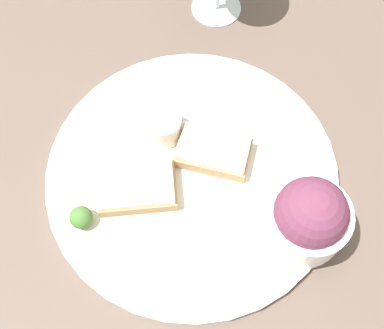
# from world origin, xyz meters

# --- Properties ---
(ground_plane) EXTENTS (4.00, 4.00, 0.00)m
(ground_plane) POSITION_xyz_m (0.00, 0.00, 0.00)
(ground_plane) COLOR brown
(dinner_plate) EXTENTS (0.35, 0.35, 0.01)m
(dinner_plate) POSITION_xyz_m (0.00, 0.00, 0.01)
(dinner_plate) COLOR silver
(dinner_plate) RESTS_ON ground_plane
(salad_bowl) EXTENTS (0.09, 0.09, 0.09)m
(salad_bowl) POSITION_xyz_m (0.11, -0.10, 0.05)
(salad_bowl) COLOR white
(salad_bowl) RESTS_ON dinner_plate
(sauce_ramekin) EXTENTS (0.05, 0.05, 0.04)m
(sauce_ramekin) POSITION_xyz_m (-0.02, 0.06, 0.03)
(sauce_ramekin) COLOR white
(sauce_ramekin) RESTS_ON dinner_plate
(cheese_toast_near) EXTENTS (0.10, 0.07, 0.03)m
(cheese_toast_near) POSITION_xyz_m (-0.07, -0.01, 0.03)
(cheese_toast_near) COLOR tan
(cheese_toast_near) RESTS_ON dinner_plate
(cheese_toast_far) EXTENTS (0.10, 0.09, 0.03)m
(cheese_toast_far) POSITION_xyz_m (0.03, 0.01, 0.03)
(cheese_toast_far) COLOR tan
(cheese_toast_far) RESTS_ON dinner_plate
(garnish) EXTENTS (0.03, 0.03, 0.03)m
(garnish) POSITION_xyz_m (-0.14, -0.03, 0.03)
(garnish) COLOR #477533
(garnish) RESTS_ON dinner_plate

